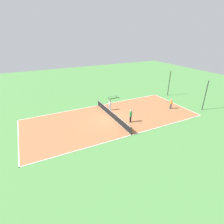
# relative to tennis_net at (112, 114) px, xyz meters

# --- Properties ---
(ground_plane) EXTENTS (80.00, 80.00, 0.00)m
(ground_plane) POSITION_rel_tennis_net_xyz_m (0.00, 0.00, -0.54)
(ground_plane) COLOR #518E47
(court_surface) EXTENTS (10.21, 23.69, 0.02)m
(court_surface) POSITION_rel_tennis_net_xyz_m (0.00, 0.00, -0.53)
(court_surface) COLOR #AD6B42
(court_surface) RESTS_ON ground_plane
(tennis_net) EXTENTS (10.01, 0.10, 1.01)m
(tennis_net) POSITION_rel_tennis_net_xyz_m (0.00, 0.00, 0.00)
(tennis_net) COLOR black
(tennis_net) RESTS_ON court_surface
(bench) EXTENTS (0.36, 1.88, 0.45)m
(bench) POSITION_rel_tennis_net_xyz_m (-6.98, 3.63, -0.14)
(bench) COLOR #4C8C4C
(bench) RESTS_ON ground_plane
(player_far_green) EXTENTS (0.98, 0.71, 1.77)m
(player_far_green) POSITION_rel_tennis_net_xyz_m (2.25, 1.60, 0.51)
(player_far_green) COLOR black
(player_far_green) RESTS_ON court_surface
(player_center_orange) EXTENTS (0.71, 0.98, 1.57)m
(player_center_orange) POSITION_rel_tennis_net_xyz_m (1.27, 9.56, 0.38)
(player_center_orange) COLOR #4C4C51
(player_center_orange) RESTS_ON court_surface
(player_far_white) EXTENTS (0.49, 0.49, 1.66)m
(player_far_white) POSITION_rel_tennis_net_xyz_m (-2.49, 0.91, 0.43)
(player_far_white) COLOR white
(player_far_white) RESTS_ON court_surface
(tennis_ball_far_baseline) EXTENTS (0.07, 0.07, 0.07)m
(tennis_ball_far_baseline) POSITION_rel_tennis_net_xyz_m (-3.12, -0.12, -0.48)
(tennis_ball_far_baseline) COLOR #CCE033
(tennis_ball_far_baseline) RESTS_ON court_surface
(tennis_ball_near_net) EXTENTS (0.07, 0.07, 0.07)m
(tennis_ball_near_net) POSITION_rel_tennis_net_xyz_m (1.42, -6.91, -0.48)
(tennis_ball_near_net) COLOR #CCE033
(tennis_ball_near_net) RESTS_ON court_surface
(tennis_ball_left_sideline) EXTENTS (0.07, 0.07, 0.07)m
(tennis_ball_left_sideline) POSITION_rel_tennis_net_xyz_m (1.65, -5.07, -0.48)
(tennis_ball_left_sideline) COLOR #CCE033
(tennis_ball_left_sideline) RESTS_ON court_surface
(tennis_ball_midcourt) EXTENTS (0.07, 0.07, 0.07)m
(tennis_ball_midcourt) POSITION_rel_tennis_net_xyz_m (-3.46, -6.74, -0.48)
(tennis_ball_midcourt) COLOR #CCE033
(tennis_ball_midcourt) RESTS_ON court_surface
(fence_post_back_left) EXTENTS (0.12, 0.12, 4.58)m
(fence_post_back_left) POSITION_rel_tennis_net_xyz_m (-3.77, 13.67, 1.75)
(fence_post_back_left) COLOR black
(fence_post_back_left) RESTS_ON ground_plane
(fence_post_back_right) EXTENTS (0.12, 0.12, 4.58)m
(fence_post_back_right) POSITION_rel_tennis_net_xyz_m (3.77, 13.67, 1.75)
(fence_post_back_right) COLOR black
(fence_post_back_right) RESTS_ON ground_plane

